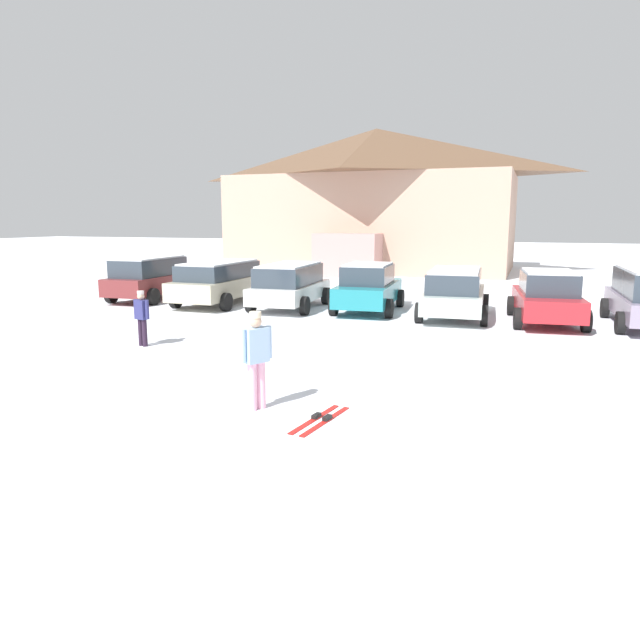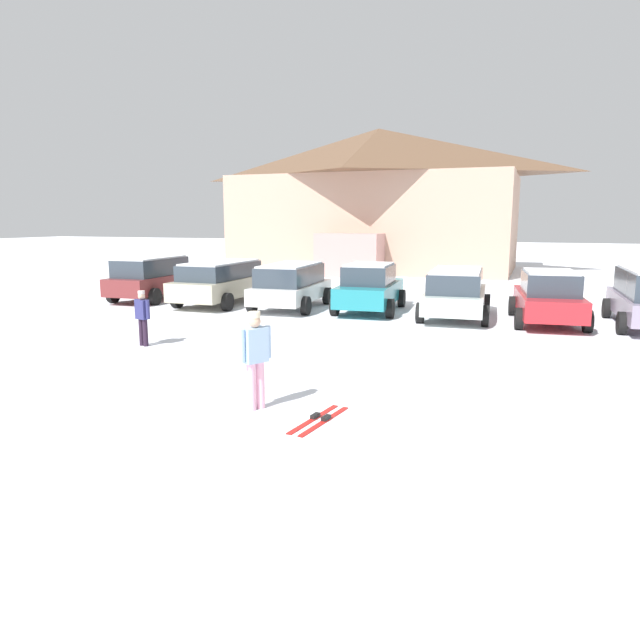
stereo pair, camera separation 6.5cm
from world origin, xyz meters
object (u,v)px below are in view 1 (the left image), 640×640
object	(u,v)px
skier_adult_in_blue_parka	(256,355)
parked_red_sedan	(547,297)
parked_beige_suv	(220,281)
parked_teal_hatchback	(368,287)
parked_maroon_van	(151,277)
parked_silver_wagon	(455,291)
parked_white_suv	(290,284)
pair_of_skis	(321,419)
ski_lodge	(375,199)
skier_teen_in_navy_coat	(142,315)

from	to	relation	value
skier_adult_in_blue_parka	parked_red_sedan	bearing A→B (deg)	65.47
parked_beige_suv	parked_teal_hatchback	bearing A→B (deg)	2.38
parked_maroon_van	parked_beige_suv	distance (m)	3.19
parked_silver_wagon	skier_adult_in_blue_parka	xyz separation A→B (m)	(-1.94, -10.46, 0.08)
parked_maroon_van	skier_adult_in_blue_parka	size ratio (longest dim) A/B	2.60
parked_maroon_van	parked_teal_hatchback	size ratio (longest dim) A/B	1.02
parked_red_sedan	skier_adult_in_blue_parka	world-z (taller)	skier_adult_in_blue_parka
parked_silver_wagon	parked_beige_suv	bearing A→B (deg)	179.78
parked_maroon_van	skier_adult_in_blue_parka	bearing A→B (deg)	-46.76
parked_teal_hatchback	parked_beige_suv	bearing A→B (deg)	-177.62
parked_maroon_van	parked_teal_hatchback	xyz separation A→B (m)	(8.92, 0.15, -0.07)
parked_maroon_van	parked_white_suv	world-z (taller)	parked_maroon_van
parked_maroon_van	parked_red_sedan	size ratio (longest dim) A/B	1.00
parked_beige_suv	parked_white_suv	size ratio (longest dim) A/B	1.11
parked_beige_suv	pair_of_skis	world-z (taller)	parked_beige_suv
ski_lodge	parked_silver_wagon	size ratio (longest dim) A/B	3.93
parked_beige_suv	pair_of_skis	bearing A→B (deg)	-53.21
parked_red_sedan	skier_adult_in_blue_parka	distance (m)	11.39
parked_silver_wagon	pair_of_skis	world-z (taller)	parked_silver_wagon
skier_teen_in_navy_coat	parked_silver_wagon	bearing A→B (deg)	45.95
parked_white_suv	parked_red_sedan	distance (m)	8.58
parked_teal_hatchback	pair_of_skis	size ratio (longest dim) A/B	2.75
ski_lodge	parked_teal_hatchback	bearing A→B (deg)	-75.77
parked_white_suv	ski_lodge	bearing A→B (deg)	95.04
ski_lodge	parked_beige_suv	xyz separation A→B (m)	(-1.36, -17.46, -3.58)
parked_teal_hatchback	skier_adult_in_blue_parka	bearing A→B (deg)	-84.52
parked_maroon_van	parked_beige_suv	world-z (taller)	parked_maroon_van
parked_silver_wagon	ski_lodge	bearing A→B (deg)	112.75
ski_lodge	pair_of_skis	bearing A→B (deg)	-76.79
parked_beige_suv	parked_red_sedan	distance (m)	11.49
parked_beige_suv	skier_teen_in_navy_coat	world-z (taller)	parked_beige_suv
ski_lodge	parked_maroon_van	bearing A→B (deg)	-104.67
ski_lodge	parked_maroon_van	xyz separation A→B (m)	(-4.55, -17.37, -3.55)
skier_teen_in_navy_coat	pair_of_skis	size ratio (longest dim) A/B	0.92
parked_silver_wagon	skier_teen_in_navy_coat	world-z (taller)	parked_silver_wagon
parked_red_sedan	parked_maroon_van	bearing A→B (deg)	179.14
ski_lodge	parked_white_suv	bearing A→B (deg)	-84.96
ski_lodge	parked_red_sedan	distance (m)	20.62
parked_teal_hatchback	ski_lodge	bearing A→B (deg)	104.23
parked_beige_suv	parked_red_sedan	world-z (taller)	parked_red_sedan
parked_red_sedan	skier_adult_in_blue_parka	bearing A→B (deg)	-114.53
skier_adult_in_blue_parka	skier_teen_in_navy_coat	world-z (taller)	skier_adult_in_blue_parka
parked_white_suv	parked_teal_hatchback	distance (m)	2.84
parked_red_sedan	parked_beige_suv	bearing A→B (deg)	179.33
parked_red_sedan	pair_of_skis	distance (m)	11.11
parked_white_suv	skier_adult_in_blue_parka	xyz separation A→B (m)	(3.85, -10.39, 0.07)
skier_adult_in_blue_parka	pair_of_skis	size ratio (longest dim) A/B	1.09
parked_teal_hatchback	parked_red_sedan	bearing A→B (deg)	-3.69
parked_maroon_van	parked_red_sedan	world-z (taller)	parked_maroon_van
ski_lodge	parked_teal_hatchback	size ratio (longest dim) A/B	4.16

